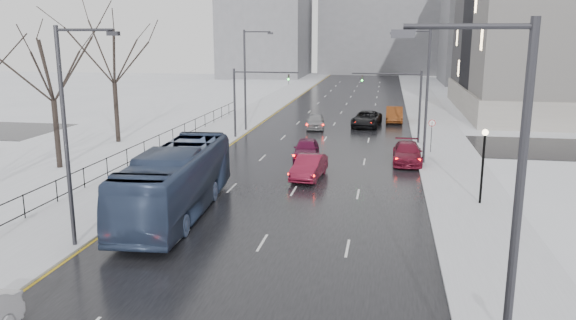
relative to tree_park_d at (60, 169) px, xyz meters
The scene contains 26 objects.
road 31.51m from the tree_park_d, 55.60° to the left, with size 16.00×150.00×0.04m, color black.
cross_road 22.65m from the tree_park_d, 38.19° to the left, with size 130.00×10.00×0.04m, color black.
sidewalk_left 27.01m from the tree_park_d, 74.32° to the left, with size 5.00×150.00×0.16m, color silver.
sidewalk_right 38.43m from the tree_park_d, 42.57° to the left, with size 5.00×150.00×0.16m, color silver.
park_strip 26.09m from the tree_park_d, 94.84° to the left, with size 14.00×150.00×0.12m, color white.
tree_park_d is the anchor object (origin of this frame).
tree_park_e 10.01m from the tree_park_d, 92.29° to the left, with size 9.45×9.45×13.50m, color black, non-canonical shape.
iron_fence 6.31m from the tree_park_d, 39.81° to the right, with size 0.06×70.00×1.30m.
streetlight_r_near 35.80m from the tree_park_d, 42.75° to the right, with size 2.95×0.25×10.00m.
streetlight_r_mid 27.24m from the tree_park_d, 13.01° to the left, with size 2.95×0.25×10.00m.
streetlight_l_near 17.90m from the tree_park_d, 55.47° to the right, with size 2.95×0.25×10.00m.
streetlight_l_far 21.17m from the tree_park_d, 61.85° to the left, with size 2.95×0.25×10.00m.
lamppost_r_mid 29.23m from the tree_park_d, ahead, with size 0.36×0.36×4.28m.
mast_signal_right 29.05m from the tree_park_d, 29.12° to the left, with size 6.10×0.33×6.50m.
mast_signal_left 17.96m from the tree_park_d, 53.20° to the left, with size 6.10×0.33×6.50m.
no_uturn_sign 28.88m from the tree_park_d, 20.32° to the left, with size 0.60×0.06×2.70m.
bldg_far_right 93.70m from the tree_park_d, 60.51° to the left, with size 24.00×20.00×22.00m, color slate.
bldg_far_left 92.17m from the tree_park_d, 92.64° to the left, with size 18.00×22.00×28.00m, color slate.
bldg_far_center 108.59m from the tree_park_d, 78.38° to the left, with size 30.00×18.00×18.00m, color slate.
bus 15.07m from the tree_park_d, 34.67° to the right, with size 3.08×13.17×3.67m, color navy.
sedan_center_near 18.37m from the tree_park_d, 19.67° to the left, with size 1.90×4.73×1.61m, color #540E2F.
sedan_right_near 18.32m from the tree_park_d, ahead, with size 1.66×4.77×1.57m, color maroon.
sedan_right_cross 31.19m from the tree_park_d, 46.92° to the left, with size 2.69×5.84×1.62m, color black.
sedan_right_far 25.76m from the tree_park_d, 13.87° to the left, with size 2.15×5.30×1.54m, color maroon.
sedan_center_far 26.16m from the tree_park_d, 51.84° to the left, with size 1.79×4.45×1.52m, color gray.
sedan_right_distant 35.81m from the tree_park_d, 47.50° to the left, with size 1.80×5.15×1.70m, color #673011.
Camera 1 is at (5.52, -2.27, 9.66)m, focal length 35.00 mm.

